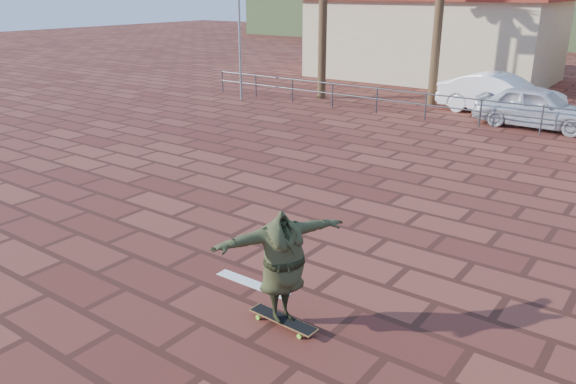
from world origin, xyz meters
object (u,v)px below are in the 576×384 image
at_px(car_silver, 537,108).
at_px(car_white, 501,94).
at_px(skateboarder, 283,267).
at_px(longboard, 283,320).

xyz_separation_m(car_silver, car_white, (-1.68, 1.55, 0.06)).
relative_size(skateboarder, car_silver, 0.49).
bearing_deg(car_silver, car_white, 48.68).
distance_m(skateboarder, car_silver, 14.95).
distance_m(car_silver, car_white, 2.29).
xyz_separation_m(longboard, car_silver, (-0.25, 14.95, 0.61)).
height_order(skateboarder, car_silver, skateboarder).
xyz_separation_m(skateboarder, car_white, (-1.93, 16.50, -0.17)).
xyz_separation_m(skateboarder, car_silver, (-0.25, 14.95, -0.23)).
distance_m(longboard, car_white, 16.62).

